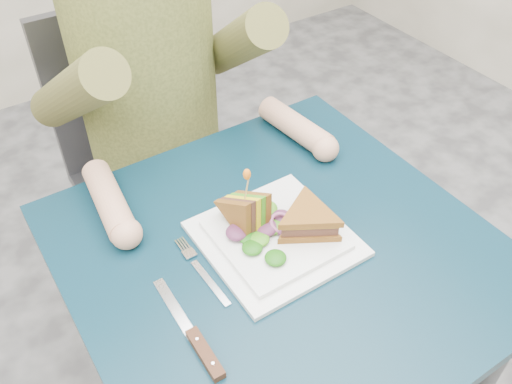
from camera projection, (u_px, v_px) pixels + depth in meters
table at (280, 274)px, 1.05m from camera, size 0.75×0.75×0.73m
chair at (147, 148)px, 1.53m from camera, size 0.42×0.40×0.93m
diner at (145, 41)px, 1.21m from camera, size 0.54×0.59×0.74m
plate at (275, 237)px, 1.01m from camera, size 0.26×0.26×0.02m
sandwich_flat at (308, 220)px, 0.99m from camera, size 0.19×0.19×0.05m
sandwich_upright at (248, 212)px, 0.99m from camera, size 0.08×0.12×0.12m
fork at (203, 272)px, 0.95m from camera, size 0.02×0.18×0.01m
knife at (199, 344)px, 0.84m from camera, size 0.02×0.22×0.02m
toothpick at (247, 186)px, 0.95m from camera, size 0.01×0.01×0.06m
toothpick_frill at (247, 174)px, 0.93m from camera, size 0.01×0.01×0.02m
lettuce_spill at (275, 225)px, 1.00m from camera, size 0.15×0.13×0.02m
onion_ring at (281, 223)px, 1.00m from camera, size 0.04×0.04×0.02m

